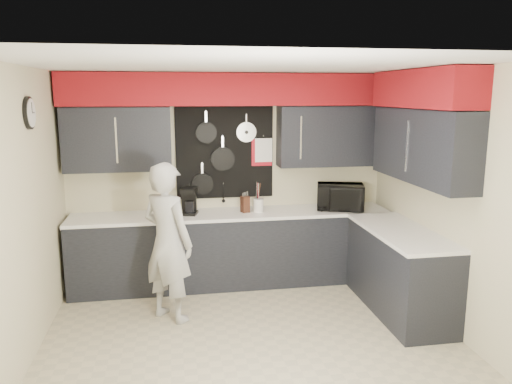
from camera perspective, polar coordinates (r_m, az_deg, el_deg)
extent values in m
plane|color=tan|center=(5.11, -0.57, -16.25)|extent=(4.00, 4.00, 0.00)
cube|color=beige|center=(6.35, -3.12, 1.62)|extent=(4.00, 0.01, 2.60)
cube|color=black|center=(6.12, -15.53, 5.83)|extent=(1.24, 0.32, 0.75)
cube|color=black|center=(6.41, 8.51, 6.34)|extent=(1.34, 0.32, 0.75)
cube|color=maroon|center=(6.09, -3.03, 11.61)|extent=(3.94, 0.36, 0.38)
cube|color=black|center=(6.29, -3.59, 4.52)|extent=(1.22, 0.03, 1.15)
cylinder|color=black|center=(6.20, -5.71, 6.76)|extent=(0.26, 0.04, 0.26)
cylinder|color=black|center=(6.25, -3.82, 3.78)|extent=(0.30, 0.04, 0.30)
cylinder|color=black|center=(6.28, -6.14, 0.91)|extent=(0.27, 0.04, 0.27)
cylinder|color=silver|center=(6.26, -1.11, 6.85)|extent=(0.25, 0.02, 0.25)
cube|color=#B00D1B|center=(6.34, 0.67, 4.54)|extent=(0.26, 0.01, 0.34)
cube|color=white|center=(6.32, 0.88, 4.80)|extent=(0.22, 0.01, 0.30)
cylinder|color=silver|center=(6.31, -7.58, -0.09)|extent=(0.01, 0.01, 0.20)
cylinder|color=silver|center=(6.34, -3.74, 0.03)|extent=(0.01, 0.01, 0.20)
cylinder|color=silver|center=(6.39, 0.05, 0.16)|extent=(0.01, 0.01, 0.20)
cube|color=beige|center=(5.34, 21.05, -0.95)|extent=(0.01, 3.50, 2.60)
cube|color=black|center=(5.44, 18.42, 5.05)|extent=(0.32, 1.70, 0.75)
cube|color=maroon|center=(5.41, 18.61, 11.11)|extent=(0.36, 1.70, 0.38)
cube|color=beige|center=(4.77, -25.02, -2.64)|extent=(0.01, 3.50, 2.60)
cylinder|color=black|center=(5.04, -24.51, 8.22)|extent=(0.04, 0.30, 0.30)
cylinder|color=white|center=(5.03, -24.27, 8.24)|extent=(0.01, 0.26, 0.26)
cube|color=black|center=(6.27, -2.72, -6.60)|extent=(3.90, 0.60, 0.88)
cube|color=white|center=(6.13, -2.74, -2.54)|extent=(3.90, 0.63, 0.04)
cube|color=black|center=(5.73, 16.08, -8.79)|extent=(0.60, 1.60, 0.88)
cube|color=white|center=(5.58, 16.19, -4.36)|extent=(0.63, 1.60, 0.04)
cube|color=black|center=(6.16, -2.38, -10.79)|extent=(3.90, 0.06, 0.10)
imported|color=black|center=(6.35, 9.57, -0.55)|extent=(0.66, 0.53, 0.32)
cube|color=black|center=(6.12, -1.25, -1.41)|extent=(0.12, 0.12, 0.20)
cylinder|color=silver|center=(6.14, 0.28, -1.53)|extent=(0.13, 0.13, 0.16)
cube|color=black|center=(6.08, -7.60, -2.41)|extent=(0.23, 0.25, 0.03)
cube|color=black|center=(6.12, -7.66, -0.84)|extent=(0.19, 0.10, 0.30)
cube|color=black|center=(6.02, -7.67, 0.20)|extent=(0.23, 0.25, 0.06)
cylinder|color=black|center=(6.04, -7.61, -1.67)|extent=(0.11, 0.11, 0.14)
imported|color=#ABABA9|center=(5.27, -10.05, -5.69)|extent=(0.72, 0.71, 1.68)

